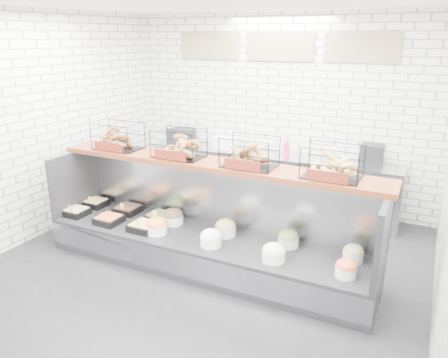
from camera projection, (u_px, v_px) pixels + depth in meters
The scene contains 5 objects.
ground at pixel (193, 278), 5.04m from camera, with size 5.50×5.50×0.00m, color black.
room_shell at pixel (216, 92), 4.91m from camera, with size 5.02×5.51×3.01m.
display_case at pixel (206, 240), 5.23m from camera, with size 4.00×0.90×1.20m.
bagel_shelf at pixel (213, 152), 5.05m from camera, with size 4.10×0.50×0.40m.
prep_counter at pixel (268, 180), 6.97m from camera, with size 4.00×0.60×1.20m.
Camera 1 is at (2.28, -3.82, 2.65)m, focal length 35.00 mm.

